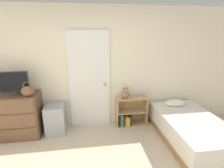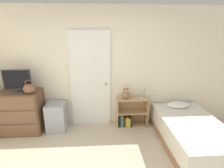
{
  "view_description": "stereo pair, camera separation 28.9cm",
  "coord_description": "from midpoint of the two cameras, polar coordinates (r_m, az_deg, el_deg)",
  "views": [
    {
      "loc": [
        -0.26,
        -1.68,
        2.05
      ],
      "look_at": [
        0.24,
        1.7,
        1.01
      ],
      "focal_mm": 28.0,
      "sensor_mm": 36.0,
      "label": 1
    },
    {
      "loc": [
        0.03,
        -1.71,
        2.05
      ],
      "look_at": [
        0.24,
        1.7,
        1.01
      ],
      "focal_mm": 28.0,
      "sensor_mm": 36.0,
      "label": 2
    }
  ],
  "objects": [
    {
      "name": "storage_bin",
      "position": [
        3.93,
        -19.98,
        -10.64
      ],
      "size": [
        0.39,
        0.42,
        0.6
      ],
      "color": "#999EA8",
      "rests_on": "ground_plane"
    },
    {
      "name": "door_closed",
      "position": [
        3.76,
        -9.54,
        1.1
      ],
      "size": [
        0.86,
        0.09,
        2.08
      ],
      "color": "white",
      "rests_on": "ground_plane"
    },
    {
      "name": "teddy_bear",
      "position": [
        3.78,
        2.15,
        -3.15
      ],
      "size": [
        0.16,
        0.16,
        0.25
      ],
      "color": "#8C6647",
      "rests_on": "bookshelf"
    },
    {
      "name": "handbag",
      "position": [
        3.62,
        -27.97,
        -2.06
      ],
      "size": [
        0.23,
        0.14,
        0.28
      ],
      "color": "brown",
      "rests_on": "dresser"
    },
    {
      "name": "tv",
      "position": [
        3.79,
        -31.38,
        0.34
      ],
      "size": [
        0.54,
        0.16,
        0.45
      ],
      "color": "#2D2D33",
      "rests_on": "dresser"
    },
    {
      "name": "dresser",
      "position": [
        4.03,
        -29.91,
        -8.92
      ],
      "size": [
        0.81,
        0.5,
        0.89
      ],
      "color": "brown",
      "rests_on": "ground_plane"
    },
    {
      "name": "bookshelf",
      "position": [
        3.99,
        3.37,
        -9.74
      ],
      "size": [
        0.68,
        0.28,
        0.65
      ],
      "color": "tan",
      "rests_on": "ground_plane"
    },
    {
      "name": "bed",
      "position": [
        3.73,
        22.22,
        -13.53
      ],
      "size": [
        1.06,
        1.82,
        0.58
      ],
      "color": "#996B47",
      "rests_on": "ground_plane"
    },
    {
      "name": "desk_lamp",
      "position": [
        3.79,
        7.57,
        -1.99
      ],
      "size": [
        0.12,
        0.12,
        0.26
      ],
      "color": "#B2B2B7",
      "rests_on": "bookshelf"
    },
    {
      "name": "wall_back",
      "position": [
        3.76,
        -6.47,
        4.94
      ],
      "size": [
        10.0,
        0.06,
        2.55
      ],
      "color": "beige",
      "rests_on": "ground_plane"
    }
  ]
}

